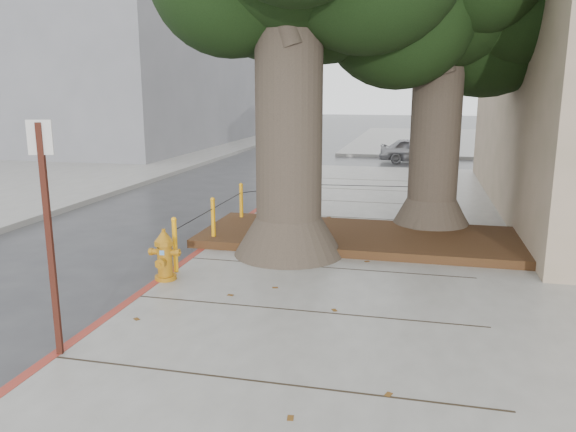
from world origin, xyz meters
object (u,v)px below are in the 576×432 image
at_px(car_silver, 417,150).
at_px(car_dark, 166,141).
at_px(fire_hydrant, 165,255).
at_px(signpost, 48,227).

relative_size(car_silver, car_dark, 0.81).
xyz_separation_m(fire_hydrant, car_silver, (3.79, 17.56, -0.00)).
distance_m(fire_hydrant, signpost, 2.92).
distance_m(signpost, car_dark, 23.48).
height_order(signpost, car_dark, signpost).
xyz_separation_m(fire_hydrant, car_dark, (-8.93, 19.01, 0.03)).
bearing_deg(signpost, fire_hydrant, 72.56).
distance_m(signpost, car_silver, 20.65).
xyz_separation_m(signpost, car_silver, (3.84, 20.26, -1.11)).
height_order(fire_hydrant, car_silver, car_silver).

